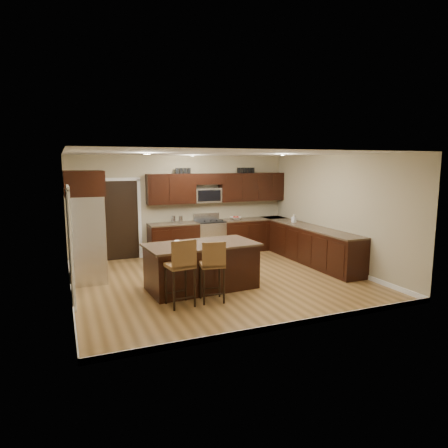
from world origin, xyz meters
name	(u,v)px	position (x,y,z in m)	size (l,w,h in m)	color
floor	(220,280)	(0.00, 0.00, 0.00)	(6.00, 6.00, 0.00)	olive
ceiling	(220,153)	(0.00, 0.00, 2.70)	(6.00, 6.00, 0.00)	silver
wall_back	(182,205)	(0.00, 2.75, 1.35)	(6.00, 6.00, 0.00)	tan
wall_left	(67,227)	(-3.00, 0.00, 1.35)	(5.50, 5.50, 0.00)	tan
wall_right	(336,212)	(3.00, 0.00, 1.35)	(5.50, 5.50, 0.00)	tan
base_cabinets	(266,241)	(1.90, 1.45, 0.46)	(4.02, 3.96, 0.92)	black
upper_cabinets	(220,187)	(1.04, 2.58, 1.84)	(4.00, 0.33, 0.80)	black
range	(210,237)	(0.68, 2.45, 0.47)	(0.76, 0.64, 1.11)	silver
microwave	(207,195)	(0.68, 2.60, 1.62)	(0.76, 0.31, 0.40)	silver
doorway	(121,220)	(-1.65, 2.73, 1.03)	(0.85, 0.03, 2.06)	black
pantry_door	(70,248)	(-2.98, -0.30, 1.02)	(0.03, 0.80, 2.04)	white
letter_decor	(215,171)	(0.90, 2.58, 2.29)	(2.20, 0.03, 0.15)	black
island	(202,268)	(-0.54, -0.37, 0.43)	(2.27, 1.30, 0.92)	black
stool_left	(181,265)	(-1.21, -1.22, 0.75)	(0.50, 0.50, 1.21)	brown
stool_mid	(213,264)	(-0.62, -1.22, 0.71)	(0.49, 0.49, 1.13)	brown
refrigerator	(86,225)	(-2.62, 1.04, 1.20)	(0.79, 0.98, 2.35)	silver
floor_mat	(202,259)	(0.25, 1.90, 0.01)	(0.79, 0.53, 0.01)	olive
fruit_bowl	(236,218)	(1.47, 2.45, 0.96)	(0.31, 0.31, 0.08)	silver
soap_bottle	(294,218)	(2.70, 1.37, 1.03)	(0.10, 0.10, 0.21)	#B2B2B2
canister_tall	(173,220)	(-0.35, 2.45, 1.02)	(0.12, 0.12, 0.20)	silver
canister_short	(181,219)	(-0.14, 2.45, 1.01)	(0.11, 0.11, 0.18)	silver
island_jar	(177,243)	(-1.04, -0.37, 0.97)	(0.10, 0.10, 0.10)	white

